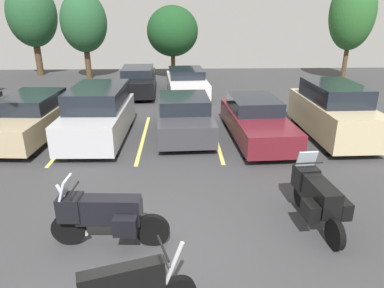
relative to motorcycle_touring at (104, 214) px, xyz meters
The scene contains 15 objects.
ground 1.04m from the motorcycle_touring, 23.15° to the right, with size 44.00×44.00×0.10m, color #38383A.
motorcycle_touring is the anchor object (origin of this frame).
motorcycle_second 4.44m from the motorcycle_touring, ahead, with size 0.97×2.19×1.45m.
parking_stripes 6.27m from the motorcycle_touring, 88.53° to the left, with size 15.94×5.06×0.01m.
car_tan 7.47m from the motorcycle_touring, 120.94° to the left, with size 2.18×4.90×1.55m.
car_silver 6.34m from the motorcycle_touring, 102.61° to the left, with size 2.03×4.50×1.85m.
car_charcoal 6.75m from the motorcycle_touring, 75.76° to the left, with size 2.09×4.36×1.43m.
car_maroon 7.37m from the motorcycle_touring, 55.11° to the left, with size 2.00×4.97×1.41m.
car_champagne 9.22m from the motorcycle_touring, 40.87° to the left, with size 1.85×4.51×1.96m.
car_far_black 13.42m from the motorcycle_touring, 93.15° to the left, with size 2.00×4.97×1.42m.
car_far_white 13.20m from the motorcycle_touring, 81.74° to the left, with size 2.29×4.87×1.35m.
tree_left 20.93m from the motorcycle_touring, 53.96° to the left, with size 2.73×2.73×6.32m.
tree_center_right 21.34m from the motorcycle_touring, 112.96° to the left, with size 3.22×3.22×6.12m.
tree_center_left 18.06m from the motorcycle_touring, 86.43° to the left, with size 3.29×3.29×4.59m.
tree_far_right 18.77m from the motorcycle_touring, 104.07° to the left, with size 2.90×2.90×5.43m.
Camera 1 is at (0.81, -5.68, 4.43)m, focal length 33.11 mm.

